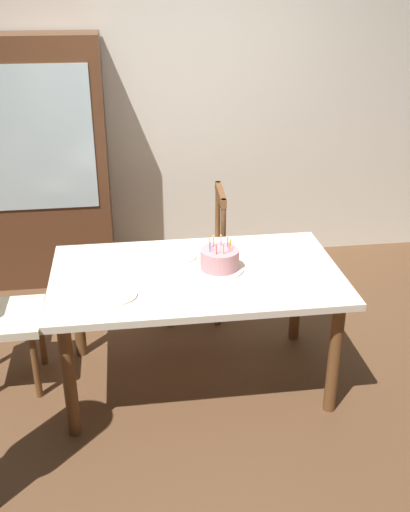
# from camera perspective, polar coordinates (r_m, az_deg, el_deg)

# --- Properties ---
(ground) EXTENTS (6.40, 6.40, 0.00)m
(ground) POSITION_cam_1_polar(r_m,az_deg,el_deg) (3.77, -0.77, -11.67)
(ground) COLOR brown
(back_wall) EXTENTS (6.40, 0.10, 2.60)m
(back_wall) POSITION_cam_1_polar(r_m,az_deg,el_deg) (4.95, -3.62, 13.98)
(back_wall) COLOR silver
(back_wall) RESTS_ON ground
(dining_table) EXTENTS (1.64, 0.96, 0.74)m
(dining_table) POSITION_cam_1_polar(r_m,az_deg,el_deg) (3.42, -0.83, -2.87)
(dining_table) COLOR silver
(dining_table) RESTS_ON ground
(birthday_cake) EXTENTS (0.28, 0.28, 0.19)m
(birthday_cake) POSITION_cam_1_polar(r_m,az_deg,el_deg) (3.38, 1.41, -0.40)
(birthday_cake) COLOR silver
(birthday_cake) RESTS_ON dining_table
(plate_near_celebrant) EXTENTS (0.22, 0.22, 0.01)m
(plate_near_celebrant) POSITION_cam_1_polar(r_m,az_deg,el_deg) (3.17, -8.49, -3.73)
(plate_near_celebrant) COLOR silver
(plate_near_celebrant) RESTS_ON dining_table
(plate_far_side) EXTENTS (0.22, 0.22, 0.01)m
(plate_far_side) POSITION_cam_1_polar(r_m,az_deg,el_deg) (3.56, -2.58, -0.02)
(plate_far_side) COLOR silver
(plate_far_side) RESTS_ON dining_table
(fork_near_celebrant) EXTENTS (0.18, 0.05, 0.01)m
(fork_near_celebrant) POSITION_cam_1_polar(r_m,az_deg,el_deg) (3.16, -11.38, -4.08)
(fork_near_celebrant) COLOR silver
(fork_near_celebrant) RESTS_ON dining_table
(fork_far_side) EXTENTS (0.18, 0.05, 0.01)m
(fork_far_side) POSITION_cam_1_polar(r_m,az_deg,el_deg) (3.54, -5.14, -0.30)
(fork_far_side) COLOR silver
(fork_far_side) RESTS_ON dining_table
(chair_spindle_back) EXTENTS (0.46, 0.46, 0.95)m
(chair_spindle_back) POSITION_cam_1_polar(r_m,az_deg,el_deg) (4.22, -0.85, -0.06)
(chair_spindle_back) COLOR beige
(chair_spindle_back) RESTS_ON ground
(china_cabinet) EXTENTS (1.10, 0.45, 1.90)m
(china_cabinet) POSITION_cam_1_polar(r_m,az_deg,el_deg) (4.78, -15.93, 8.37)
(china_cabinet) COLOR #56331E
(china_cabinet) RESTS_ON ground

